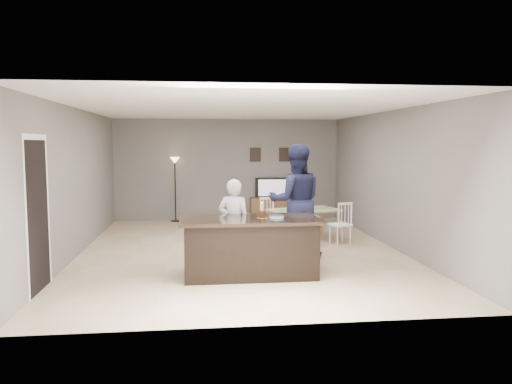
{
  "coord_description": "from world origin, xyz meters",
  "views": [
    {
      "loc": [
        -0.79,
        -9.41,
        2.05
      ],
      "look_at": [
        0.27,
        -0.3,
        1.16
      ],
      "focal_mm": 35.0,
      "sensor_mm": 36.0,
      "label": 1
    }
  ],
  "objects": [
    {
      "name": "floor_lamp",
      "position": [
        -1.39,
        3.79,
        1.31
      ],
      "size": [
        0.25,
        0.25,
        1.69
      ],
      "color": "black",
      "rests_on": "floor"
    },
    {
      "name": "picture_frames",
      "position": [
        1.15,
        3.98,
        1.75
      ],
      "size": [
        1.1,
        0.02,
        0.38
      ],
      "color": "black",
      "rests_on": "room_shell"
    },
    {
      "name": "tv_screen_glow",
      "position": [
        1.2,
        3.76,
        0.87
      ],
      "size": [
        0.78,
        0.0,
        0.78
      ],
      "primitive_type": "plane",
      "rotation": [
        1.57,
        0.0,
        3.14
      ],
      "color": "orange",
      "rests_on": "tv_console"
    },
    {
      "name": "plate_stack",
      "position": [
        0.41,
        -1.81,
        0.92
      ],
      "size": [
        0.24,
        0.24,
        0.04
      ],
      "color": "white",
      "rests_on": "kitchen_island"
    },
    {
      "name": "kitchen_island",
      "position": [
        0.0,
        -1.8,
        0.45
      ],
      "size": [
        2.15,
        1.1,
        0.9
      ],
      "color": "black",
      "rests_on": "floor"
    },
    {
      "name": "television",
      "position": [
        1.2,
        3.84,
        0.86
      ],
      "size": [
        0.91,
        0.12,
        0.53
      ],
      "primitive_type": "imported",
      "rotation": [
        0.0,
        0.0,
        3.14
      ],
      "color": "black",
      "rests_on": "tv_console"
    },
    {
      "name": "birthday_cake",
      "position": [
        0.19,
        -1.81,
        0.96
      ],
      "size": [
        0.16,
        0.16,
        0.25
      ],
      "color": "gold",
      "rests_on": "kitchen_island"
    },
    {
      "name": "floor",
      "position": [
        0.0,
        0.0,
        0.0
      ],
      "size": [
        8.0,
        8.0,
        0.0
      ],
      "primitive_type": "plane",
      "color": "tan",
      "rests_on": "ground"
    },
    {
      "name": "room_shell",
      "position": [
        0.0,
        0.0,
        1.68
      ],
      "size": [
        8.0,
        8.0,
        8.0
      ],
      "color": "slate",
      "rests_on": "floor"
    },
    {
      "name": "doorway",
      "position": [
        -2.99,
        -2.3,
        1.26
      ],
      "size": [
        0.0,
        2.1,
        2.65
      ],
      "color": "black",
      "rests_on": "floor"
    },
    {
      "name": "dining_table",
      "position": [
        1.42,
        0.82,
        0.56
      ],
      "size": [
        1.78,
        1.95,
        0.87
      ],
      "rotation": [
        0.0,
        0.0,
        0.31
      ],
      "color": "#A07757",
      "rests_on": "floor"
    },
    {
      "name": "woman",
      "position": [
        -0.21,
        -1.25,
        0.74
      ],
      "size": [
        0.63,
        0.52,
        1.47
      ],
      "primitive_type": "imported",
      "rotation": [
        0.0,
        0.0,
        2.78
      ],
      "color": "silver",
      "rests_on": "floor"
    },
    {
      "name": "tv_console",
      "position": [
        1.2,
        3.77,
        0.3
      ],
      "size": [
        1.2,
        0.4,
        0.6
      ],
      "primitive_type": "cube",
      "color": "brown",
      "rests_on": "floor"
    },
    {
      "name": "man",
      "position": [
        0.95,
        -0.65,
        1.02
      ],
      "size": [
        1.03,
        0.82,
        2.04
      ],
      "primitive_type": "imported",
      "rotation": [
        0.0,
        0.0,
        3.09
      ],
      "color": "#171833",
      "rests_on": "floor"
    }
  ]
}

